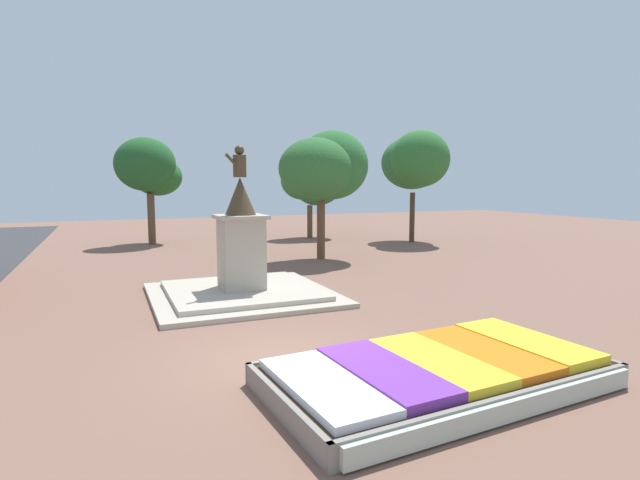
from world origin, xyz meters
name	(u,v)px	position (x,y,z in m)	size (l,w,h in m)	color
ground_plane	(282,359)	(0.00, 0.00, 0.00)	(87.02, 87.02, 0.00)	brown
flower_planter	(439,373)	(2.18, -2.45, 0.25)	(6.39, 3.74, 0.55)	#38281C
statue_monument	(242,270)	(0.68, 5.94, 0.88)	(5.65, 5.65, 4.85)	#B2A893
park_tree_far_left	(416,161)	(14.37, 16.46, 4.99)	(4.19, 5.02, 6.79)	#4C3823
park_tree_behind_statue	(150,170)	(-0.73, 21.72, 4.45)	(3.93, 3.80, 6.31)	brown
park_tree_far_right	(325,167)	(6.30, 12.04, 4.41)	(4.41, 4.03, 6.15)	brown
park_tree_street_side	(311,183)	(9.36, 21.13, 3.64)	(4.16, 3.23, 5.08)	brown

